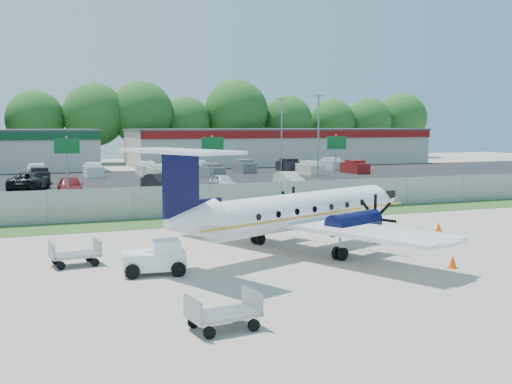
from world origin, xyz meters
name	(u,v)px	position (x,y,z in m)	size (l,w,h in m)	color
ground	(306,257)	(0.00, 0.00, 0.00)	(170.00, 170.00, 0.00)	#B4A998
grass_verge	(220,220)	(0.00, 12.00, 0.01)	(170.00, 4.00, 0.02)	#2D561E
access_road	(189,206)	(0.00, 19.00, 0.01)	(170.00, 8.00, 0.02)	black
parking_lot	(134,182)	(0.00, 40.00, 0.01)	(170.00, 32.00, 0.02)	black
perimeter_fence	(210,200)	(0.00, 14.00, 1.00)	(120.00, 0.06, 1.99)	gray
building_east	(280,146)	(26.00, 61.98, 2.63)	(44.40, 12.40, 5.24)	beige
sign_left	(67,155)	(-8.00, 22.91, 3.61)	(1.80, 0.26, 5.00)	gray
sign_mid	(212,153)	(3.00, 22.91, 3.61)	(1.80, 0.26, 5.00)	gray
sign_right	(336,151)	(14.00, 22.91, 3.61)	(1.80, 0.26, 5.00)	gray
light_pole_ne	(318,130)	(20.00, 38.00, 5.23)	(0.90, 0.35, 9.09)	gray
light_pole_se	(282,129)	(20.00, 48.00, 5.23)	(0.90, 0.35, 9.09)	gray
tree_line	(91,163)	(0.00, 74.00, 0.00)	(112.00, 6.00, 14.00)	#205A1A
aircraft	(298,211)	(0.20, 1.26, 1.88)	(15.74, 15.30, 4.87)	white
pushback_tug	(157,258)	(-6.83, -0.70, 0.62)	(2.60, 2.04, 1.30)	white
baggage_cart_near	(75,254)	(-9.68, 1.91, 0.48)	(2.07, 1.38, 1.03)	gray
baggage_cart_far	(223,313)	(-6.64, -8.28, 0.48)	(2.11, 1.42, 1.04)	gray
cone_nose	(438,227)	(9.80, 3.52, 0.24)	(0.36, 0.36, 0.51)	#EF5207
cone_port_wing	(453,262)	(4.60, -4.20, 0.25)	(0.37, 0.37, 0.53)	#EF5207
cone_starboard_wing	(293,218)	(3.84, 9.59, 0.23)	(0.35, 0.35, 0.49)	#EF5207
road_car_mid	(315,197)	(11.11, 21.02, 0.00)	(1.63, 4.05, 1.38)	black
road_car_east	(503,193)	(27.35, 17.78, 0.00)	(1.65, 4.73, 1.56)	#595B5E
parked_car_b	(71,197)	(-7.32, 28.52, 0.00)	(1.96, 4.87, 1.66)	maroon
parked_car_c	(162,193)	(0.18, 28.30, 0.00)	(1.77, 5.07, 1.67)	black
parked_car_d	(223,189)	(6.08, 29.50, 0.00)	(1.62, 4.02, 1.37)	silver
parked_car_e	(289,187)	(12.52, 29.26, 0.00)	(1.52, 4.36, 1.44)	beige
parked_car_f	(30,190)	(-10.23, 35.08, 0.00)	(2.77, 6.02, 1.67)	black
parked_car_g	(161,186)	(1.69, 34.93, 0.00)	(1.52, 4.37, 1.44)	#595B5E
far_parking_rows	(125,178)	(0.00, 45.00, 0.00)	(56.00, 10.00, 1.60)	gray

